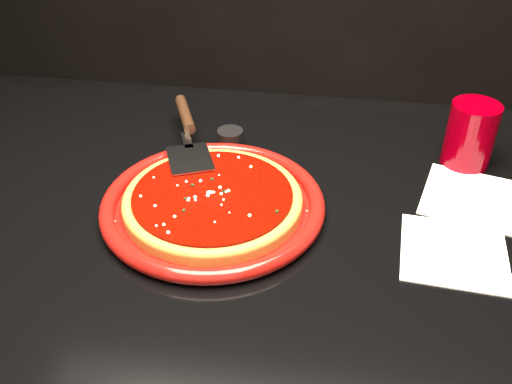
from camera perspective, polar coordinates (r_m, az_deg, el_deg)
plate at (r=0.85m, az=-4.32°, el=-1.22°), size 0.39×0.39×0.02m
pizza_crust at (r=0.85m, az=-4.34°, el=-1.02°), size 0.31×0.31×0.01m
pizza_crust_rim at (r=0.84m, az=-4.35°, el=-0.65°), size 0.31×0.31×0.02m
pizza_sauce at (r=0.84m, az=-4.37°, el=-0.39°), size 0.28×0.28×0.01m
parmesan_dusting at (r=0.83m, az=-4.39°, el=-0.02°), size 0.23×0.23×0.01m
basil_flecks at (r=0.84m, az=-4.39°, el=-0.08°), size 0.21×0.21×0.00m
pizza_server at (r=0.97m, az=-6.79°, el=5.90°), size 0.19×0.29×0.02m
cup at (r=1.00m, az=20.64°, el=5.36°), size 0.08×0.08×0.11m
napkin_a at (r=0.82m, az=19.18°, el=-5.76°), size 0.15×0.15×0.00m
napkin_b at (r=0.94m, az=20.60°, el=-0.50°), size 0.17×0.18×0.00m
ramekin at (r=1.00m, az=-2.58°, el=5.29°), size 0.06×0.06×0.03m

